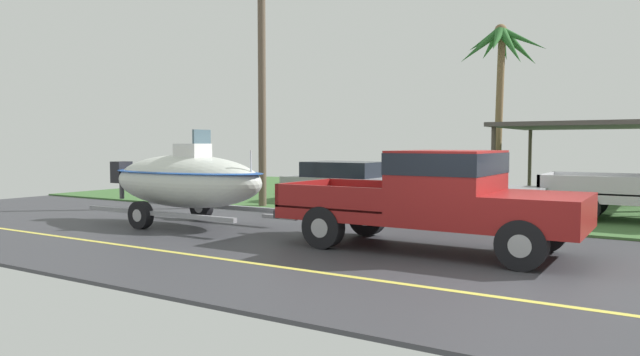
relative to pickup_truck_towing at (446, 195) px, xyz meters
name	(u,v)px	position (x,y,z in m)	size (l,w,h in m)	color
ground	(574,214)	(1.13, 7.48, -1.04)	(36.00, 22.00, 0.11)	#38383D
pickup_truck_towing	(446,195)	(0.00, 0.00, 0.00)	(5.74, 2.12, 1.85)	maroon
boat_on_trailer	(186,181)	(-6.54, 0.00, 0.05)	(5.74, 2.24, 2.30)	gray
parked_sedan_near	(452,193)	(-1.47, 4.64, -0.36)	(4.49, 1.86, 1.38)	#99999E
parked_sedan_far	(348,183)	(-5.67, 6.55, -0.36)	(4.35, 1.95, 1.38)	#99999E
carport_awning	(605,127)	(1.46, 11.30, 1.51)	(6.38, 5.90, 2.66)	#4C4238
palm_tree_near_left	(501,57)	(-2.51, 13.36, 4.38)	(3.27, 3.07, 6.71)	brown
utility_pole	(262,81)	(-7.35, 4.10, 2.86)	(0.24, 1.80, 7.48)	brown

